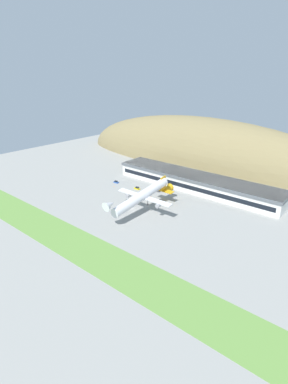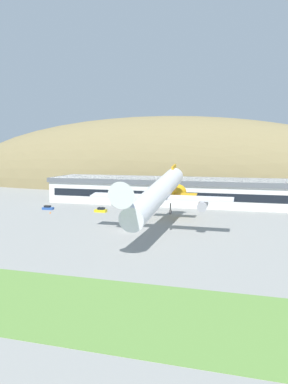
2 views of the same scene
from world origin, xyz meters
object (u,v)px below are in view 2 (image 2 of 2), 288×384
cargo_airplane (159,194)px  service_car_0 (101,210)px  fuel_truck (139,206)px  traffic_cone_0 (142,216)px  service_car_1 (48,208)px  terminal_building (201,190)px  traffic_cone_1 (50,212)px

cargo_airplane → service_car_0: bearing=136.2°
service_car_0 → fuel_truck: (11.27, 5.52, 0.88)m
fuel_truck → traffic_cone_0: size_ratio=12.31×
service_car_1 → fuel_truck: (30.54, 5.76, 0.94)m
terminal_building → service_car_1: bearing=-152.0°
terminal_building → service_car_1: terminal_building is taller
service_car_0 → fuel_truck: bearing=26.1°
service_car_1 → fuel_truck: fuel_truck is taller
service_car_1 → traffic_cone_0: size_ratio=6.64×
terminal_building → service_car_0: size_ratio=29.13×
service_car_0 → service_car_1: bearing=-179.3°
fuel_truck → service_car_0: bearing=-153.9°
terminal_building → service_car_0: 38.99m
service_car_0 → traffic_cone_1: 16.15m
cargo_airplane → fuel_truck: 33.96m
traffic_cone_1 → traffic_cone_0: bearing=3.7°
traffic_cone_0 → traffic_cone_1: same height
terminal_building → traffic_cone_1: 54.55m
service_car_1 → traffic_cone_1: bearing=-54.4°
traffic_cone_0 → terminal_building: bearing=65.2°
service_car_0 → fuel_truck: fuel_truck is taller
service_car_0 → service_car_1: (-19.26, -0.23, -0.06)m
terminal_building → service_car_1: (-48.37, -25.73, -4.79)m
terminal_building → traffic_cone_1: (-43.88, -32.00, -5.11)m
fuel_truck → terminal_building: bearing=48.2°
terminal_building → fuel_truck: size_ratio=16.08×
cargo_airplane → service_car_1: size_ratio=13.98×
terminal_building → cargo_airplane: (-3.78, -49.78, 4.33)m
terminal_building → fuel_truck: terminal_building is taller
fuel_truck → traffic_cone_1: 28.72m
service_car_0 → service_car_1: service_car_0 is taller
traffic_cone_1 → service_car_1: bearing=125.6°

